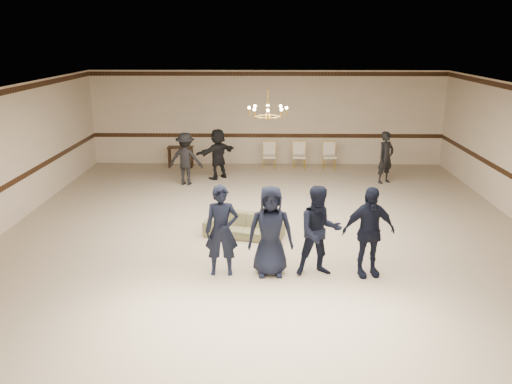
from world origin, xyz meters
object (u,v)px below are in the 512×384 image
banquet_chair_left (269,156)px  adult_mid (218,154)px  console_table (181,157)px  banquet_chair_mid (299,156)px  boy_c (319,231)px  settee (244,225)px  boy_d (369,232)px  banquet_chair_right (329,156)px  chandelier (268,102)px  adult_left (186,159)px  boy_b (270,231)px  boy_a (222,231)px  adult_right (386,157)px

banquet_chair_left → adult_mid: bearing=-145.1°
console_table → banquet_chair_mid: bearing=-3.1°
console_table → adult_mid: bearing=-45.1°
boy_c → banquet_chair_left: 8.06m
settee → banquet_chair_left: bearing=98.9°
boy_c → adult_mid: bearing=101.7°
boy_d → banquet_chair_right: 8.02m
chandelier → adult_left: (-2.43, 3.33, -2.09)m
boy_d → adult_left: boy_d is taller
chandelier → boy_d: chandelier is taller
boy_d → banquet_chair_left: (-1.78, 8.01, -0.41)m
boy_b → adult_left: boy_b is taller
boy_a → boy_c: size_ratio=1.00×
boy_a → console_table: 8.48m
banquet_chair_left → banquet_chair_mid: (1.00, 0.00, 0.00)m
console_table → chandelier: bearing=-61.9°
boy_b → boy_d: bearing=-2.7°
boy_a → adult_right: 7.79m
boy_a → boy_c: same height
adult_right → settee: bearing=-166.4°
adult_mid → adult_right: same height
boy_a → adult_right: size_ratio=1.09×
banquet_chair_mid → console_table: size_ratio=1.06×
boy_b → banquet_chair_mid: 8.08m
settee → console_table: console_table is taller
chandelier → console_table: chandelier is taller
boy_c → banquet_chair_right: bearing=73.7°
adult_mid → banquet_chair_mid: 2.88m
adult_mid → banquet_chair_right: adult_mid is taller
adult_mid → banquet_chair_mid: adult_mid is taller
boy_b → console_table: size_ratio=2.01×
settee → adult_left: 4.65m
chandelier → adult_mid: bearing=110.7°
boy_d → adult_right: bearing=64.1°
banquet_chair_left → boy_d: bearing=-79.2°
boy_c → adult_right: (2.62, 6.42, -0.07)m
banquet_chair_mid → banquet_chair_left: bearing=-176.1°
chandelier → boy_a: chandelier is taller
chandelier → adult_mid: size_ratio=0.60×
boy_c → adult_left: boy_c is taller
adult_left → adult_mid: bearing=-133.9°
settee → adult_mid: adult_mid is taller
boy_c → adult_right: size_ratio=1.09×
settee → banquet_chair_mid: bearing=89.8°
adult_mid → banquet_chair_left: adult_mid is taller
chandelier → adult_mid: chandelier is taller
boy_c → adult_mid: 7.25m
boy_c → banquet_chair_mid: size_ratio=1.90×
chandelier → adult_right: chandelier is taller
boy_a → adult_right: (4.42, 6.42, -0.07)m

